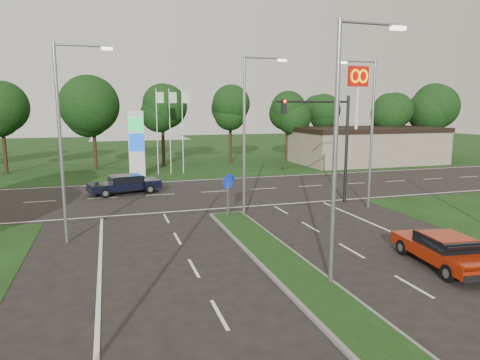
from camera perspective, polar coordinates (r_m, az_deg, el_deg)
name	(u,v)px	position (r m, az deg, el deg)	size (l,w,h in m)	color
verge_far	(156,153)	(62.33, -11.18, 3.60)	(160.00, 50.00, 0.02)	black
cross_road	(201,193)	(31.95, -5.21, -1.68)	(160.00, 12.00, 0.02)	black
median_kerb	(339,312)	(13.89, 13.11, -16.76)	(2.00, 26.00, 0.12)	slate
commercial_building	(366,145)	(51.47, 16.49, 4.43)	(16.00, 9.00, 4.00)	gray
streetlight_median_near	(341,141)	(14.76, 13.29, 5.09)	(2.53, 0.22, 9.00)	gray
streetlight_median_far	(248,128)	(23.90, 1.02, 6.90)	(2.53, 0.22, 9.00)	gray
streetlight_left_far	(64,133)	(20.79, -22.36, 5.82)	(2.53, 0.22, 9.00)	gray
streetlight_right_far	(369,127)	(27.36, 16.84, 6.82)	(2.53, 0.22, 9.00)	gray
traffic_signal	(329,132)	(28.25, 11.80, 6.23)	(5.10, 0.42, 7.00)	black
median_signs	(229,188)	(24.38, -1.53, -1.02)	(1.16, 1.76, 2.38)	gray
gas_pylon	(139,142)	(39.93, -13.36, 4.95)	(5.80, 1.26, 8.00)	silver
mcdonalds_sign	(358,91)	(45.79, 15.43, 11.41)	(2.20, 0.47, 10.40)	silver
treeline_far	(170,103)	(47.08, -9.33, 10.15)	(6.00, 6.00, 9.90)	black
red_sedan	(444,249)	(18.83, 25.60, -8.33)	(2.42, 4.83, 1.28)	#A11F08
navy_sedan	(125,184)	(32.36, -15.11, -0.50)	(5.32, 3.06, 1.38)	black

